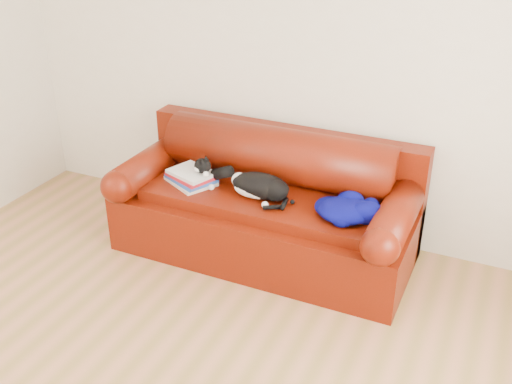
# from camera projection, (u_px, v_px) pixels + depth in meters

# --- Properties ---
(room_shell) EXTENTS (4.52, 4.02, 2.61)m
(room_shell) POSITION_uv_depth(u_px,v_px,m) (139.00, 91.00, 2.43)
(room_shell) COLOR beige
(room_shell) RESTS_ON ground
(sofa_base) EXTENTS (2.10, 0.90, 0.50)m
(sofa_base) POSITION_uv_depth(u_px,v_px,m) (264.00, 224.00, 4.31)
(sofa_base) COLOR #3E0F02
(sofa_base) RESTS_ON ground
(sofa_back) EXTENTS (2.10, 1.01, 0.88)m
(sofa_back) POSITION_uv_depth(u_px,v_px,m) (278.00, 173.00, 4.37)
(sofa_back) COLOR #3E0F02
(sofa_back) RESTS_ON ground
(book_stack) EXTENTS (0.42, 0.39, 0.10)m
(book_stack) POSITION_uv_depth(u_px,v_px,m) (191.00, 177.00, 4.29)
(book_stack) COLOR beige
(book_stack) RESTS_ON sofa_base
(cat) EXTENTS (0.57, 0.32, 0.22)m
(cat) POSITION_uv_depth(u_px,v_px,m) (259.00, 186.00, 4.08)
(cat) COLOR black
(cat) RESTS_ON sofa_base
(blanket) EXTENTS (0.54, 0.44, 0.14)m
(blanket) POSITION_uv_depth(u_px,v_px,m) (348.00, 209.00, 3.84)
(blanket) COLOR #020445
(blanket) RESTS_ON sofa_base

